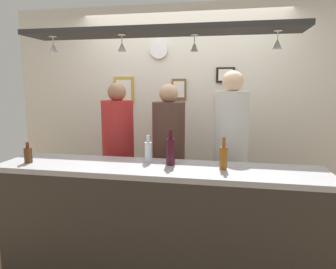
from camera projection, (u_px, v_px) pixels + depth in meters
name	position (u px, v px, depth m)	size (l,w,h in m)	color
ground_plane	(166.00, 253.00, 3.01)	(8.00, 8.00, 0.00)	olive
back_wall	(183.00, 112.00, 3.87)	(4.40, 0.06, 2.60)	silver
bar_counter	(154.00, 210.00, 2.42)	(2.70, 0.55, 0.97)	#99999E
overhead_glass_rack	(158.00, 31.00, 2.39)	(2.20, 0.36, 0.04)	black
hanging_wineglass_far_left	(53.00, 48.00, 2.52)	(0.07, 0.07, 0.13)	silver
hanging_wineglass_left	(122.00, 46.00, 2.43)	(0.07, 0.07, 0.13)	silver
hanging_wineglass_center_left	(194.00, 46.00, 2.43)	(0.07, 0.07, 0.13)	silver
hanging_wineglass_center	(277.00, 43.00, 2.24)	(0.07, 0.07, 0.13)	silver
person_left_red_shirt	(118.00, 144.00, 3.31)	(0.34, 0.34, 1.66)	#2D334C
person_middle_brown_shirt	(169.00, 147.00, 3.21)	(0.34, 0.34, 1.64)	#2D334C
person_right_white_patterned_shirt	(231.00, 141.00, 3.08)	(0.34, 0.34, 1.77)	#2D334C
bottle_beer_amber_tall	(223.00, 157.00, 2.41)	(0.06, 0.06, 0.26)	brown
bottle_soda_clear	(148.00, 151.00, 2.66)	(0.06, 0.06, 0.23)	silver
bottle_beer_brown_stubby	(28.00, 155.00, 2.63)	(0.07, 0.07, 0.18)	#512D14
bottle_wine_dark_red	(171.00, 151.00, 2.55)	(0.08, 0.08, 0.30)	#380F19
picture_frame_crest	(179.00, 89.00, 3.79)	(0.18, 0.02, 0.26)	brown
picture_frame_caricature	(124.00, 90.00, 3.92)	(0.26, 0.02, 0.34)	#B29338
picture_frame_lower_pair	(228.00, 102.00, 3.71)	(0.30, 0.02, 0.18)	brown
picture_frame_upper_small	(225.00, 75.00, 3.66)	(0.22, 0.02, 0.18)	black
wall_clock	(159.00, 50.00, 3.75)	(0.22, 0.22, 0.03)	white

